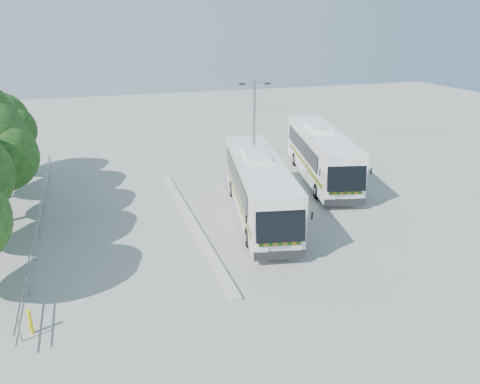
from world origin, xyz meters
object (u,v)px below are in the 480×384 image
object	(u,v)px
bollard	(30,322)
tree_far_e	(0,123)
coach_main	(259,186)
coach_adjacent	(321,154)
lamppost	(254,136)

from	to	relation	value
bollard	tree_far_e	bearing A→B (deg)	98.80
coach_main	coach_adjacent	bearing A→B (deg)	48.21
lamppost	bollard	xyz separation A→B (m)	(-11.70, -9.72, -3.49)
tree_far_e	lamppost	bearing A→B (deg)	-32.18
coach_main	coach_adjacent	distance (m)	7.88
coach_main	coach_adjacent	xyz separation A→B (m)	(6.27, 4.77, 0.03)
coach_main	coach_adjacent	size ratio (longest dim) A/B	0.99
lamppost	tree_far_e	bearing A→B (deg)	156.31
coach_adjacent	lamppost	distance (m)	6.54
coach_main	bollard	world-z (taller)	coach_main
tree_far_e	coach_adjacent	world-z (taller)	tree_far_e
tree_far_e	lamppost	world-z (taller)	lamppost
coach_adjacent	lamppost	world-z (taller)	lamppost
coach_main	lamppost	size ratio (longest dim) A/B	1.65
tree_far_e	bollard	xyz separation A→B (m)	(2.93, -18.93, -3.42)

